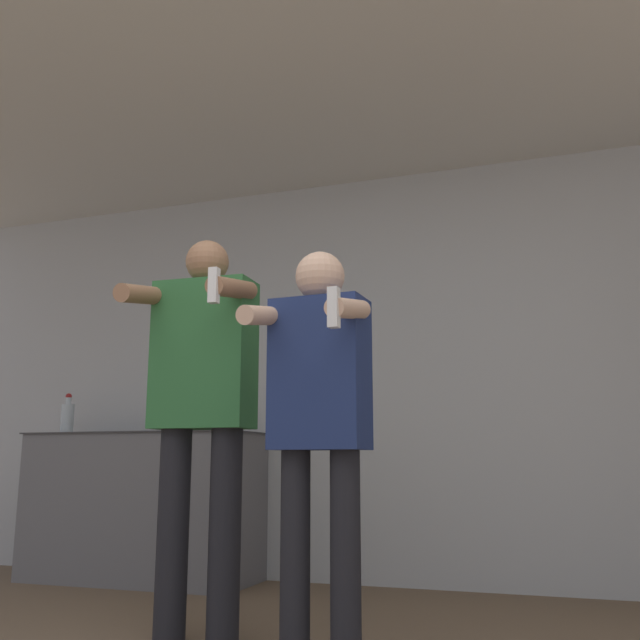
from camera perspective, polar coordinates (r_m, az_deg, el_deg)
wall_back at (r=4.47m, az=6.45°, el=-4.10°), size 7.00×0.06×2.55m
ceiling_slab at (r=3.60m, az=0.81°, el=19.74°), size 7.00×3.25×0.05m
counter at (r=4.75m, az=-13.93°, el=-14.22°), size 1.47×0.61×0.90m
bottle_short_whiskey at (r=5.09m, az=-19.56°, el=-7.34°), size 0.08×0.08×0.27m
bottle_brown_liquor at (r=4.65m, az=-11.91°, el=-7.30°), size 0.07×0.07×0.33m
bottle_amber_bourbon at (r=4.44m, az=-7.05°, el=-7.73°), size 0.08×0.08×0.25m
person_woman_foreground at (r=2.70m, az=-0.05°, el=-7.02°), size 0.42×0.44×1.53m
person_man_side at (r=3.12m, az=-9.41°, el=-6.22°), size 0.50×0.48×1.69m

